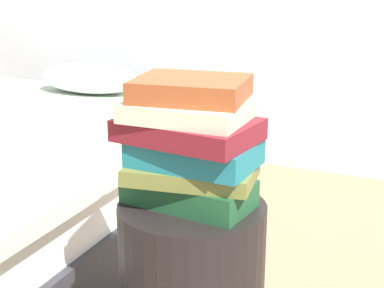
{
  "coord_description": "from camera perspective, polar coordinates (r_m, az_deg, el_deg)",
  "views": [
    {
      "loc": [
        0.53,
        -1.16,
        1.1
      ],
      "look_at": [
        0.0,
        0.0,
        0.71
      ],
      "focal_mm": 54.85,
      "sensor_mm": 36.0,
      "label": 1
    }
  ],
  "objects": [
    {
      "name": "book_olive",
      "position": [
        1.35,
        -0.08,
        -2.72
      ],
      "size": [
        0.32,
        0.23,
        0.04
      ],
      "primitive_type": "cube",
      "rotation": [
        0.0,
        0.0,
        0.16
      ],
      "color": "olive",
      "rests_on": "book_forest"
    },
    {
      "name": "book_rust",
      "position": [
        1.31,
        -0.09,
        5.4
      ],
      "size": [
        0.27,
        0.23,
        0.05
      ],
      "primitive_type": "cube",
      "rotation": [
        0.0,
        0.0,
        0.15
      ],
      "color": "#994723",
      "rests_on": "book_cream"
    },
    {
      "name": "book_teal",
      "position": [
        1.33,
        0.19,
        -0.87
      ],
      "size": [
        0.28,
        0.19,
        0.06
      ],
      "primitive_type": "cube",
      "rotation": [
        0.0,
        0.0,
        -0.03
      ],
      "color": "#1E727F",
      "rests_on": "book_olive"
    },
    {
      "name": "book_forest",
      "position": [
        1.37,
        -0.37,
        -4.68
      ],
      "size": [
        0.31,
        0.18,
        0.06
      ],
      "primitive_type": "cube",
      "rotation": [
        0.0,
        0.0,
        -0.11
      ],
      "color": "#1E512D",
      "rests_on": "side_table"
    },
    {
      "name": "book_cream",
      "position": [
        1.31,
        -0.39,
        3.33
      ],
      "size": [
        0.27,
        0.21,
        0.04
      ],
      "primitive_type": "cube",
      "rotation": [
        0.0,
        0.0,
        0.02
      ],
      "color": "beige",
      "rests_on": "book_maroon"
    },
    {
      "name": "book_maroon",
      "position": [
        1.32,
        -0.38,
        1.39
      ],
      "size": [
        0.32,
        0.24,
        0.05
      ],
      "primitive_type": "cube",
      "rotation": [
        0.0,
        0.0,
        -0.11
      ],
      "color": "maroon",
      "rests_on": "book_teal"
    }
  ]
}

